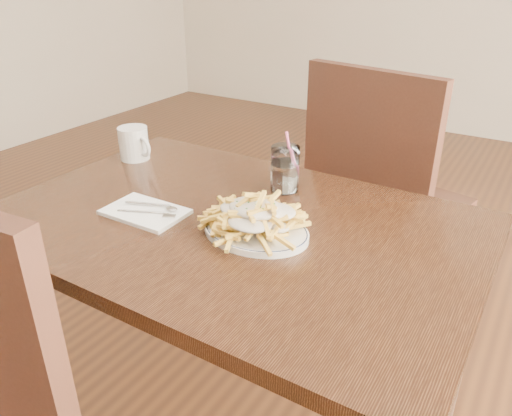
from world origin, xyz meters
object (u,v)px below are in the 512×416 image
Objects in this scene: chair_far at (379,190)px; coffee_mug at (134,143)px; table at (233,246)px; loaded_fries at (256,213)px; water_glass at (285,171)px; fries_plate at (256,231)px.

chair_far is 0.87m from coffee_mug.
chair_far is (0.15, 0.72, -0.08)m from table.
loaded_fries is 0.27m from water_glass.
coffee_mug is at bearing -141.05° from chair_far.
chair_far reaches higher than water_glass.
chair_far reaches higher than table.
coffee_mug is (-0.60, 0.22, 0.04)m from fries_plate.
table is 0.56m from coffee_mug.
water_glass is at bearing 4.10° from coffee_mug.
water_glass is at bearing -104.19° from chair_far.
loaded_fries is (-0.06, -0.75, 0.22)m from chair_far.
coffee_mug is at bearing 159.87° from table.
chair_far reaches higher than fries_plate.
chair_far is at bearing 85.54° from loaded_fries.
water_glass is (-0.07, 0.26, -0.00)m from loaded_fries.
fries_plate is (0.09, -0.04, 0.09)m from table.
water_glass reaches higher than coffee_mug.
chair_far is 7.76× the size of coffee_mug.
table is at bearing -96.12° from water_glass.
loaded_fries is at bearing -94.46° from chair_far.
table is 3.78× the size of fries_plate.
fries_plate is 1.82× the size of water_glass.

